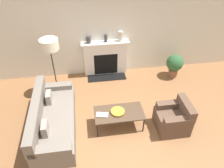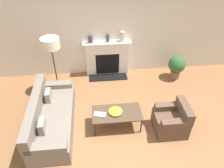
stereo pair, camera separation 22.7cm
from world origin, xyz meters
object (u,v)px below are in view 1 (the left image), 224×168
(couch, at_px, (53,120))
(bowl, at_px, (118,111))
(coffee_table, at_px, (119,113))
(potted_plant, at_px, (174,64))
(mantel_vase_center_right, at_px, (121,36))
(mantel_vase_center_left, at_px, (106,38))
(floor_lamp, at_px, (50,47))
(mantel_vase_left, at_px, (89,40))
(fireplace, at_px, (105,59))
(armchair_near, at_px, (174,119))
(book, at_px, (102,115))

(couch, relative_size, bowl, 6.85)
(coffee_table, bearing_deg, bowl, 173.43)
(couch, distance_m, potted_plant, 4.12)
(mantel_vase_center_right, bearing_deg, mantel_vase_center_left, 180.00)
(potted_plant, bearing_deg, floor_lamp, -175.78)
(mantel_vase_left, xyz_separation_m, mantel_vase_center_right, (0.98, 0.00, 0.05))
(fireplace, distance_m, coffee_table, 2.38)
(armchair_near, relative_size, mantel_vase_center_left, 3.23)
(fireplace, height_order, armchair_near, fireplace)
(fireplace, bearing_deg, bowl, -90.04)
(book, xyz_separation_m, floor_lamp, (-1.17, 1.64, 1.02))
(mantel_vase_left, xyz_separation_m, mantel_vase_center_left, (0.53, 0.00, 0.01))
(bowl, distance_m, mantel_vase_center_right, 2.57)
(fireplace, bearing_deg, floor_lamp, -153.85)
(couch, distance_m, book, 1.21)
(fireplace, xyz_separation_m, floor_lamp, (-1.55, -0.76, 0.93))
(floor_lamp, relative_size, mantel_vase_center_left, 7.00)
(armchair_near, height_order, book, armchair_near)
(fireplace, xyz_separation_m, coffee_table, (0.03, -2.37, -0.14))
(fireplace, height_order, bowl, fireplace)
(armchair_near, relative_size, potted_plant, 1.02)
(book, bearing_deg, mantel_vase_center_left, 93.40)
(fireplace, distance_m, couch, 2.74)
(bowl, height_order, mantel_vase_center_left, mantel_vase_center_left)
(bowl, xyz_separation_m, mantel_vase_center_right, (0.48, 2.38, 0.82))
(fireplace, relative_size, floor_lamp, 0.88)
(fireplace, relative_size, bowl, 4.46)
(book, relative_size, mantel_vase_center_right, 1.01)
(fireplace, distance_m, potted_plant, 2.22)
(fireplace, bearing_deg, couch, -125.04)
(mantel_vase_center_right, bearing_deg, coffee_table, -100.69)
(mantel_vase_left, bearing_deg, coffee_table, -77.45)
(mantel_vase_center_left, bearing_deg, couch, -125.29)
(couch, bearing_deg, mantel_vase_center_left, -35.29)
(coffee_table, distance_m, mantel_vase_left, 2.58)
(coffee_table, distance_m, bowl, 0.07)
(book, height_order, mantel_vase_center_right, mantel_vase_center_right)
(couch, bearing_deg, fireplace, -35.04)
(couch, bearing_deg, floor_lamp, -0.74)
(mantel_vase_left, relative_size, mantel_vase_center_right, 0.69)
(mantel_vase_center_right, bearing_deg, book, -109.60)
(armchair_near, bearing_deg, mantel_vase_left, -145.41)
(book, xyz_separation_m, mantel_vase_left, (-0.12, 2.42, 0.79))
(armchair_near, height_order, mantel_vase_center_left, mantel_vase_center_left)
(fireplace, height_order, book, fireplace)
(fireplace, bearing_deg, coffee_table, -89.27)
(couch, relative_size, mantel_vase_left, 10.54)
(mantel_vase_center_right, bearing_deg, couch, -132.32)
(bowl, bearing_deg, book, -174.59)
(mantel_vase_center_right, relative_size, potted_plant, 0.41)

